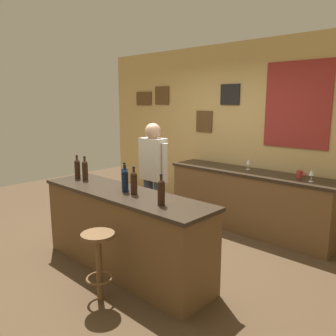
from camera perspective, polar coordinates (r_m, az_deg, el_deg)
ground_plane at (r=4.37m, az=-3.06°, el=-14.68°), size 10.00×10.00×0.00m
back_wall at (r=5.55m, az=12.16°, el=5.83°), size 6.00×0.09×2.80m
bar_counter at (r=3.95m, az=-7.39°, el=-10.39°), size 2.30×0.60×0.92m
side_counter at (r=5.21m, az=13.29°, el=-5.35°), size 2.54×0.56×0.90m
bartender at (r=4.61m, az=-2.48°, el=-0.98°), size 0.52×0.21×1.62m
bar_stool at (r=3.42m, az=-11.53°, el=-14.06°), size 0.32×0.32×0.68m
wine_bottle_a at (r=4.53m, az=-14.92°, el=-0.03°), size 0.07×0.07×0.31m
wine_bottle_b at (r=4.41m, az=-13.71°, el=-0.26°), size 0.07×0.07×0.31m
wine_bottle_c at (r=3.89m, az=-7.27°, el=-1.55°), size 0.07×0.07×0.31m
wine_bottle_d at (r=3.76m, az=-7.19°, el=-1.98°), size 0.07×0.07×0.31m
wine_bottle_e at (r=3.64m, az=-5.73°, el=-2.36°), size 0.07×0.07×0.31m
wine_bottle_f at (r=3.26m, az=-1.14°, el=-3.92°), size 0.07×0.07×0.31m
wine_glass_a at (r=5.21m, az=13.29°, el=0.97°), size 0.07×0.07×0.16m
wine_glass_b at (r=4.66m, az=22.87°, el=-0.80°), size 0.07×0.07×0.16m
coffee_mug at (r=4.87m, az=21.18°, el=-0.94°), size 0.12×0.08×0.09m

